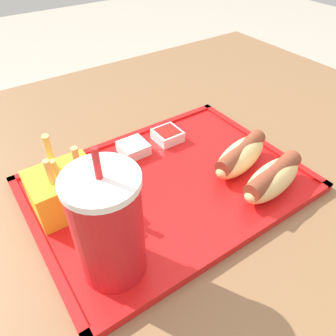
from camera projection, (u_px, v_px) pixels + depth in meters
The scene contains 8 objects.
dining_table at pixel (157, 311), 0.73m from camera, with size 1.32×1.01×0.72m.
food_tray at pixel (168, 185), 0.52m from camera, with size 0.41×0.30×0.01m.
soda_cup at pixel (108, 227), 0.35m from camera, with size 0.08×0.08×0.18m.
hot_dog_far at pixel (272, 178), 0.48m from camera, with size 0.13×0.07×0.05m.
hot_dog_near at pixel (241, 155), 0.53m from camera, with size 0.13×0.08×0.04m.
fries_carton at pixel (65, 189), 0.45m from camera, with size 0.09×0.07×0.12m.
sauce_cup_mayo at pixel (134, 148), 0.57m from camera, with size 0.05×0.05×0.02m.
sauce_cup_ketchup at pixel (167, 135), 0.59m from camera, with size 0.05×0.05×0.02m.
Camera 1 is at (0.18, 0.30, 1.08)m, focal length 35.00 mm.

